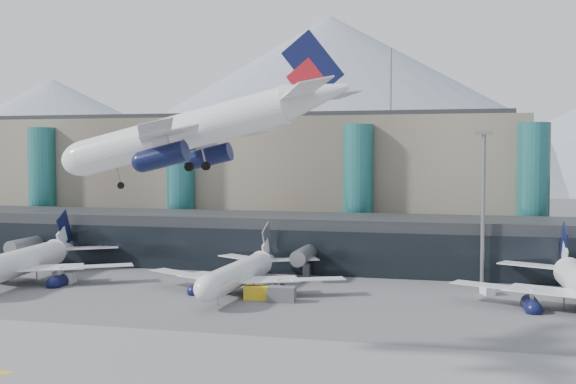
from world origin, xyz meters
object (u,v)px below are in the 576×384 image
object	(u,v)px
jet_parked_left	(30,252)
veh_h	(256,293)
jet_parked_mid	(245,264)
veh_c	(282,294)
veh_a	(64,277)
hero_jet	(209,118)
lightmast_mid	(483,198)
veh_g	(487,290)

from	to	relation	value
jet_parked_left	veh_h	bearing A→B (deg)	-104.99
jet_parked_mid	veh_c	bearing A→B (deg)	-130.09
jet_parked_left	veh_a	world-z (taller)	jet_parked_left
hero_jet	veh_c	xyz separation A→B (m)	(-1.61, 34.43, -24.16)
jet_parked_mid	veh_h	distance (m)	8.01
lightmast_mid	hero_jet	bearing A→B (deg)	-115.51
veh_c	veh_a	bearing A→B (deg)	167.70
lightmast_mid	veh_a	size ratio (longest dim) A/B	7.31
hero_jet	jet_parked_mid	world-z (taller)	hero_jet
jet_parked_left	jet_parked_mid	xyz separation A→B (m)	(38.97, -0.18, -0.57)
hero_jet	veh_g	xyz separation A→B (m)	(27.93, 47.69, -24.52)
veh_a	veh_h	world-z (taller)	veh_h
jet_parked_left	veh_h	distance (m)	43.43
veh_a	veh_c	distance (m)	39.89
lightmast_mid	hero_jet	size ratio (longest dim) A/B	0.79
hero_jet	jet_parked_left	distance (m)	67.20
hero_jet	jet_parked_mid	size ratio (longest dim) A/B	0.94
hero_jet	veh_a	bearing A→B (deg)	136.26
veh_g	veh_h	bearing A→B (deg)	-92.10
veh_a	jet_parked_mid	bearing A→B (deg)	-4.51
hero_jet	lightmast_mid	bearing A→B (deg)	65.26
jet_parked_left	veh_h	world-z (taller)	jet_parked_left
hero_jet	jet_parked_left	world-z (taller)	hero_jet
veh_g	lightmast_mid	bearing A→B (deg)	161.66
veh_g	veh_a	bearing A→B (deg)	-106.31
hero_jet	veh_g	world-z (taller)	hero_jet
hero_jet	veh_c	distance (m)	42.09
hero_jet	veh_h	bearing A→B (deg)	100.01
jet_parked_mid	veh_g	size ratio (longest dim) A/B	13.29
veh_a	veh_g	xyz separation A→B (m)	(68.98, 7.34, -0.23)
jet_parked_left	veh_c	world-z (taller)	jet_parked_left
veh_h	jet_parked_left	bearing A→B (deg)	161.29
hero_jet	veh_a	distance (m)	62.48
lightmast_mid	veh_h	world-z (taller)	lightmast_mid
hero_jet	veh_c	bearing A→B (deg)	93.44
hero_jet	veh_h	xyz separation A→B (m)	(-5.74, 35.25, -24.26)
jet_parked_left	veh_g	world-z (taller)	jet_parked_left
lightmast_mid	veh_g	bearing A→B (deg)	-85.96
veh_a	veh_h	distance (m)	35.68
veh_g	jet_parked_left	bearing A→B (deg)	-107.92
lightmast_mid	jet_parked_left	distance (m)	77.94
veh_a	veh_c	size ratio (longest dim) A/B	0.87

